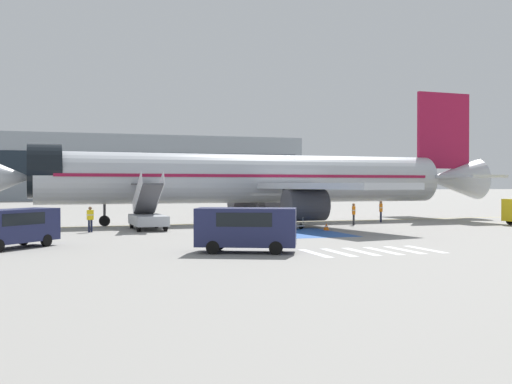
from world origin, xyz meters
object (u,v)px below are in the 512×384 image
(airliner, at_px, (258,179))
(ground_crew_3, at_px, (90,217))
(ground_crew_0, at_px, (381,210))
(ground_crew_2, at_px, (354,212))
(terminal_building, at_px, (113,168))
(service_van_2, at_px, (11,225))
(baggage_cart, at_px, (284,225))
(traffic_cone_0, at_px, (326,227))
(service_van_0, at_px, (246,226))
(fuel_tanker, at_px, (266,198))
(boarding_stairs_forward, at_px, (148,216))
(ground_crew_1, at_px, (281,214))

(airliner, xyz_separation_m, ground_crew_3, (-14.04, -6.38, -2.73))
(ground_crew_0, xyz_separation_m, ground_crew_2, (-3.96, -2.74, -0.06))
(airliner, xyz_separation_m, terminal_building, (-6.73, 82.50, 3.09))
(airliner, xyz_separation_m, ground_crew_0, (10.35, -2.44, -2.67))
(ground_crew_2, bearing_deg, airliner, -110.18)
(airliner, xyz_separation_m, service_van_2, (-18.19, -15.96, -2.54))
(baggage_cart, relative_size, traffic_cone_0, 6.15)
(baggage_cart, bearing_deg, service_van_0, -144.82)
(fuel_tanker, distance_m, traffic_cone_0, 30.91)
(traffic_cone_0, bearing_deg, ground_crew_3, 169.18)
(boarding_stairs_forward, relative_size, service_van_0, 1.04)
(service_van_2, height_order, ground_crew_1, service_van_2)
(baggage_cart, relative_size, ground_crew_0, 1.62)
(fuel_tanker, distance_m, ground_crew_2, 26.14)
(service_van_2, bearing_deg, ground_crew_1, -104.24)
(ground_crew_0, relative_size, ground_crew_1, 1.16)
(fuel_tanker, bearing_deg, ground_crew_0, 16.39)
(fuel_tanker, relative_size, traffic_cone_0, 18.40)
(fuel_tanker, relative_size, ground_crew_3, 5.11)
(baggage_cart, bearing_deg, ground_crew_0, -3.81)
(ground_crew_1, relative_size, ground_crew_2, 0.91)
(ground_crew_1, xyz_separation_m, ground_crew_3, (-14.71, -2.55, 0.10))
(service_van_0, xyz_separation_m, terminal_building, (0.52, 103.66, 5.55))
(ground_crew_1, distance_m, ground_crew_2, 5.88)
(ground_crew_1, relative_size, ground_crew_3, 0.91)
(service_van_0, distance_m, terminal_building, 103.81)
(service_van_2, relative_size, baggage_cart, 1.63)
(service_van_2, xyz_separation_m, traffic_cone_0, (20.30, 6.48, -0.96))
(ground_crew_0, bearing_deg, terminal_building, 30.54)
(baggage_cart, xyz_separation_m, ground_crew_2, (6.66, 2.07, 0.76))
(airliner, bearing_deg, ground_crew_0, -105.98)
(ground_crew_0, bearing_deg, fuel_tanker, 25.95)
(boarding_stairs_forward, xyz_separation_m, traffic_cone_0, (12.08, -4.40, -0.77))
(boarding_stairs_forward, height_order, traffic_cone_0, boarding_stairs_forward)
(fuel_tanker, relative_size, ground_crew_2, 5.09)
(traffic_cone_0, bearing_deg, service_van_2, -162.28)
(service_van_2, distance_m, ground_crew_3, 10.43)
(ground_crew_2, bearing_deg, terminal_building, -152.63)
(ground_crew_0, bearing_deg, ground_crew_2, 143.85)
(ground_crew_3, bearing_deg, service_van_2, -129.99)
(airliner, bearing_deg, service_van_2, 128.55)
(ground_crew_1, xyz_separation_m, ground_crew_2, (5.72, -1.35, 0.10))
(fuel_tanker, distance_m, ground_crew_0, 23.53)
(boarding_stairs_forward, bearing_deg, traffic_cone_0, -22.72)
(traffic_cone_0, relative_size, terminal_building, 0.01)
(airliner, height_order, service_van_2, airliner)
(ground_crew_2, bearing_deg, baggage_cart, -53.88)
(service_van_0, height_order, ground_crew_0, service_van_0)
(fuel_tanker, xyz_separation_m, ground_crew_2, (-1.18, -26.10, -0.61))
(service_van_2, xyz_separation_m, ground_crew_0, (28.54, 13.52, -0.13))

